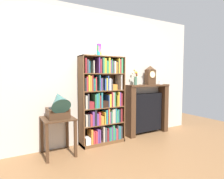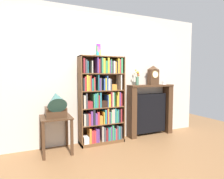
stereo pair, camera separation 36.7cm
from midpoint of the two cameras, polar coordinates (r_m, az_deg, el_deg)
ground_plane at (r=3.68m, az=0.70°, el=-16.82°), size 7.58×6.40×0.02m
wall_back at (r=3.79m, az=0.57°, el=4.08°), size 4.58×0.08×2.60m
bookshelf at (r=3.60m, az=-0.13°, el=-4.22°), size 0.87×0.30×1.68m
cup_stack at (r=3.55m, az=-1.19°, el=11.94°), size 0.08×0.08×0.22m
side_table_left at (r=3.31m, az=-13.69°, el=-10.55°), size 0.50×0.53×0.62m
gramophone at (r=3.16m, az=-13.57°, el=-4.46°), size 0.33×0.52×0.52m
fireplace_mantel at (r=4.27m, az=13.97°, el=-6.21°), size 1.06×0.24×1.11m
mantel_clock at (r=4.22m, az=14.97°, el=4.26°), size 0.21×0.15×0.42m
flower_vase at (r=3.97m, az=10.37°, el=3.55°), size 0.13×0.16×0.33m
teacup_with_saucer at (r=4.41m, az=17.90°, el=1.84°), size 0.13×0.13×0.07m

